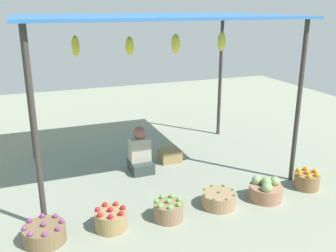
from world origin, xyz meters
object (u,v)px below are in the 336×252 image
Objects in this scene: basket_red_apples at (111,219)px; basket_green_apples at (168,210)px; basket_green_chilies at (219,199)px; basket_purple_onions at (44,233)px; vendor_person at (140,154)px; wooden_crate_near_vendor at (170,155)px; basket_cabbages at (266,190)px; basket_oranges at (307,180)px.

basket_red_apples is 0.75m from basket_green_apples.
basket_purple_onions is at bearing 179.67° from basket_green_chilies.
vendor_person reaches higher than basket_red_apples.
basket_green_apples is at bearing -111.93° from wooden_crate_near_vendor.
basket_cabbages is at bearing -1.44° from basket_purple_onions.
vendor_person is at bearing 86.02° from basket_green_apples.
basket_cabbages is (3.05, -0.08, 0.03)m from basket_purple_onions.
vendor_person reaches higher than basket_green_chilies.
basket_red_apples reaches higher than basket_green_chilies.
basket_green_chilies is 1.29× the size of wooden_crate_near_vendor.
basket_purple_onions is 1.55m from basket_green_apples.
basket_purple_onions is 3.84m from basket_oranges.
wooden_crate_near_vendor is at bearing 19.16° from vendor_person.
vendor_person is 1.56× the size of basket_purple_onions.
basket_green_chilies is at bearing -0.33° from basket_purple_onions.
basket_purple_onions is at bearing -142.64° from wooden_crate_near_vendor.
basket_red_apples is at bearing -179.95° from basket_green_chilies.
basket_red_apples is 1.07× the size of basket_oranges.
basket_green_apples is at bearing -178.45° from basket_oranges.
basket_purple_onions is (-1.66, -1.52, -0.19)m from vendor_person.
wooden_crate_near_vendor is (1.48, 1.75, -0.02)m from basket_red_apples.
basket_green_chilies is 0.73m from basket_cabbages.
basket_cabbages is at bearing -1.57° from basket_red_apples.
basket_purple_onions is at bearing 178.56° from basket_cabbages.
basket_green_chilies is 1.52m from basket_oranges.
basket_oranges is at bearing 1.55° from basket_green_apples.
wooden_crate_near_vendor is at bearing 68.07° from basket_green_apples.
basket_cabbages is 1.97m from wooden_crate_near_vendor.
basket_cabbages reaches higher than basket_oranges.
basket_green_chilies is at bearing 4.12° from basket_green_apples.
wooden_crate_near_vendor is (0.62, 0.21, -0.19)m from vendor_person.
basket_purple_onions is at bearing -137.45° from vendor_person.
vendor_person is at bearing 42.55° from basket_purple_onions.
basket_oranges is at bearing 0.15° from basket_red_apples.
basket_red_apples is at bearing 175.87° from basket_green_apples.
basket_oranges is at bearing 4.99° from basket_cabbages.
basket_cabbages reaches higher than basket_green_apples.
basket_green_chilies is 1.26× the size of basket_oranges.
wooden_crate_near_vendor is at bearing 113.12° from basket_cabbages.
basket_green_apples is 2.30m from basket_oranges.
vendor_person reaches higher than basket_green_apples.
basket_green_chilies is at bearing -66.68° from vendor_person.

